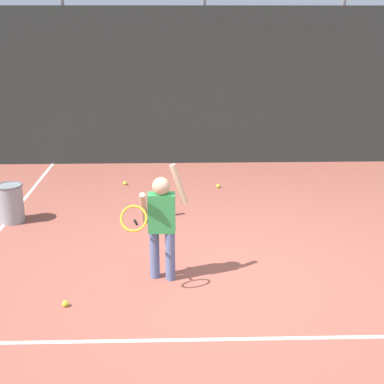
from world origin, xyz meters
TOP-DOWN VIEW (x-y plane):
  - ground_plane at (0.00, 0.00)m, footprint 20.00×20.00m
  - court_line_baseline at (0.00, -1.21)m, footprint 9.00×0.05m
  - back_fence_windscreen at (0.00, 5.19)m, footprint 10.88×0.08m
  - fence_post_1 at (-2.65, 5.25)m, footprint 0.09×0.09m
  - fence_post_2 at (0.00, 5.25)m, footprint 0.09×0.09m
  - fence_post_3 at (2.65, 5.25)m, footprint 0.09×0.09m
  - tennis_player at (-0.72, 0.04)m, footprint 0.72×0.58m
  - ball_hopper at (-2.93, 1.93)m, footprint 0.38×0.38m
  - water_bottle at (-0.61, 2.12)m, footprint 0.07×0.07m
  - tennis_ball_0 at (-1.70, -0.56)m, footprint 0.07×0.07m
  - tennis_ball_1 at (-1.45, 3.68)m, footprint 0.07×0.07m
  - tennis_ball_4 at (0.19, 3.46)m, footprint 0.07×0.07m

SIDE VIEW (x-z plane):
  - ground_plane at x=0.00m, z-range 0.00..0.00m
  - court_line_baseline at x=0.00m, z-range 0.00..0.00m
  - tennis_ball_0 at x=-1.70m, z-range 0.00..0.07m
  - tennis_ball_1 at x=-1.45m, z-range 0.00..0.07m
  - tennis_ball_4 at x=0.19m, z-range 0.00..0.07m
  - water_bottle at x=-0.61m, z-range 0.00..0.22m
  - ball_hopper at x=-2.93m, z-range 0.01..0.57m
  - tennis_player at x=-0.72m, z-range 0.05..1.40m
  - back_fence_windscreen at x=0.00m, z-range 0.00..3.03m
  - fence_post_1 at x=-2.65m, z-range 0.00..3.18m
  - fence_post_2 at x=0.00m, z-range 0.00..3.18m
  - fence_post_3 at x=2.65m, z-range 0.00..3.18m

